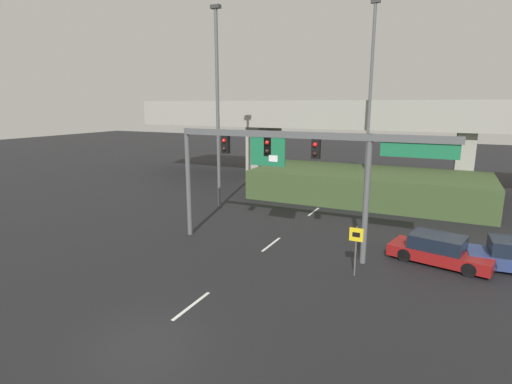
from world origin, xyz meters
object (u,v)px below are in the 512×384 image
highway_light_pole_near (218,105)px  parked_sedan_near_right (439,250)px  speed_limit_sign (356,244)px  highway_light_pole_far (370,98)px  signal_gantry (290,156)px

highway_light_pole_near → parked_sedan_near_right: (15.13, -4.82, -6.77)m
speed_limit_sign → highway_light_pole_far: (-2.68, 16.22, 6.49)m
signal_gantry → highway_light_pole_near: (-8.02, 6.43, 2.46)m
signal_gantry → parked_sedan_near_right: signal_gantry is taller
speed_limit_sign → highway_light_pole_near: highway_light_pole_near is taller
speed_limit_sign → highway_light_pole_far: 17.67m
signal_gantry → parked_sedan_near_right: bearing=12.7°
signal_gantry → speed_limit_sign: signal_gantry is taller
signal_gantry → highway_light_pole_far: (1.09, 14.57, 3.03)m
speed_limit_sign → highway_light_pole_near: size_ratio=0.16×
parked_sedan_near_right → signal_gantry: bearing=-154.4°
signal_gantry → highway_light_pole_near: bearing=141.3°
highway_light_pole_far → parked_sedan_near_right: bearing=-65.1°
highway_light_pole_near → parked_sedan_near_right: highway_light_pole_near is taller
highway_light_pole_far → highway_light_pole_near: bearing=-138.2°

